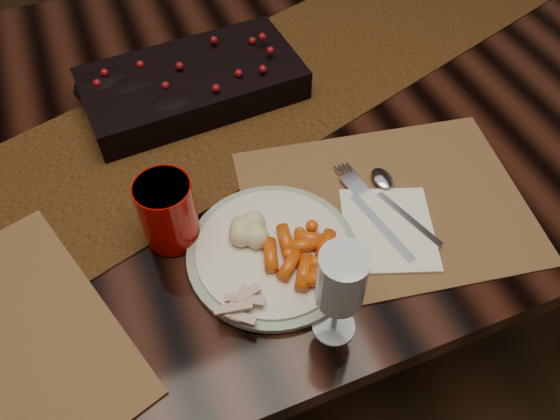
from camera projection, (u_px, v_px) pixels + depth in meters
name	position (u px, v px, depth m)	size (l,w,h in m)	color
floor	(244.00, 318.00, 1.54)	(5.00, 5.00, 0.00)	black
dining_table	(236.00, 243.00, 1.25)	(1.80, 1.00, 0.75)	black
table_runner	(241.00, 100.00, 0.98)	(1.63, 0.34, 0.00)	#57290B
centerpiece	(192.00, 79.00, 0.96)	(0.38, 0.19, 0.08)	black
placemat_main	(385.00, 206.00, 0.83)	(0.42, 0.31, 0.00)	#8E613A
dinner_plate	(273.00, 252.00, 0.77)	(0.24, 0.24, 0.01)	#EFE2CA
baby_carrots	(304.00, 257.00, 0.74)	(0.12, 0.10, 0.02)	#D14B0C
mashed_potatoes	(241.00, 230.00, 0.76)	(0.08, 0.07, 0.04)	tan
turkey_shreds	(240.00, 303.00, 0.70)	(0.08, 0.06, 0.02)	beige
napkin	(388.00, 229.00, 0.80)	(0.13, 0.15, 0.01)	white
fork	(374.00, 215.00, 0.81)	(0.03, 0.18, 0.00)	#BDBDBD
spoon	(400.00, 206.00, 0.82)	(0.03, 0.16, 0.00)	#B9B8C7
red_cup	(168.00, 212.00, 0.75)	(0.08, 0.08, 0.11)	#930500
wine_glass	(339.00, 296.00, 0.65)	(0.06, 0.06, 0.16)	silver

